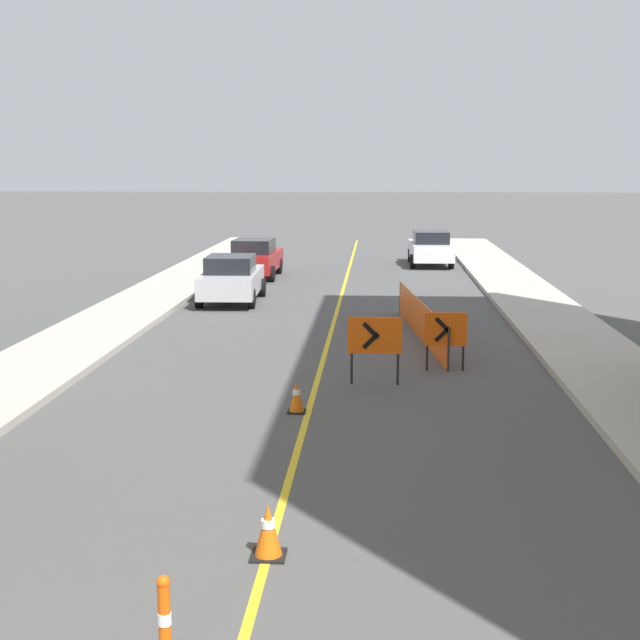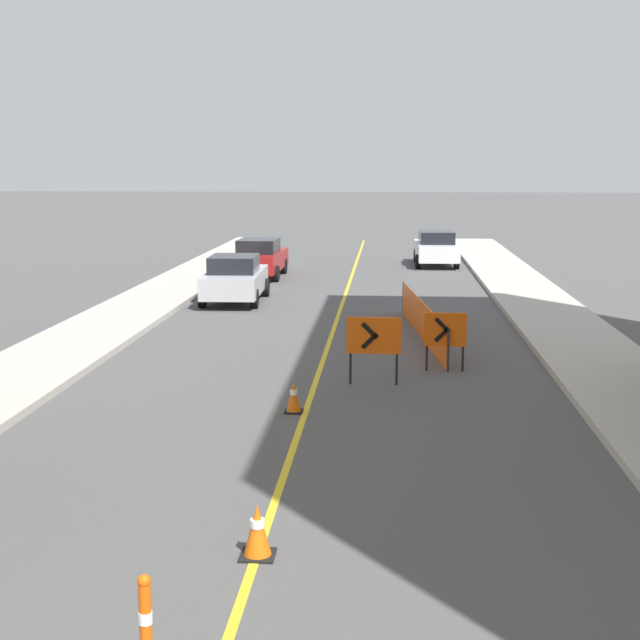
{
  "view_description": "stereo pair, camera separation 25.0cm",
  "coord_description": "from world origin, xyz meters",
  "px_view_note": "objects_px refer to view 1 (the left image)",
  "views": [
    {
      "loc": [
        1.28,
        0.68,
        4.61
      ],
      "look_at": [
        -0.06,
        21.18,
        1.0
      ],
      "focal_mm": 50.0,
      "sensor_mm": 36.0,
      "label": 1
    },
    {
      "loc": [
        1.53,
        0.7,
        4.61
      ],
      "look_at": [
        -0.06,
        21.18,
        1.0
      ],
      "focal_mm": 50.0,
      "sensor_mm": 36.0,
      "label": 2
    }
  ],
  "objects_px": {
    "parked_car_curb_mid": "(254,258)",
    "parked_car_curb_far": "(430,248)",
    "parked_car_curb_near": "(231,279)",
    "traffic_cone_second": "(268,531)",
    "traffic_cone_third": "(297,397)",
    "arrow_barricade_secondary": "(446,331)",
    "arrow_barricade_primary": "(375,338)"
  },
  "relations": [
    {
      "from": "traffic_cone_third",
      "to": "arrow_barricade_primary",
      "type": "height_order",
      "value": "arrow_barricade_primary"
    },
    {
      "from": "traffic_cone_third",
      "to": "arrow_barricade_primary",
      "type": "relative_size",
      "value": 0.42
    },
    {
      "from": "traffic_cone_second",
      "to": "parked_car_curb_far",
      "type": "relative_size",
      "value": 0.15
    },
    {
      "from": "parked_car_curb_mid",
      "to": "parked_car_curb_far",
      "type": "relative_size",
      "value": 1.0
    },
    {
      "from": "traffic_cone_third",
      "to": "parked_car_curb_far",
      "type": "bearing_deg",
      "value": 81.09
    },
    {
      "from": "parked_car_curb_near",
      "to": "traffic_cone_second",
      "type": "bearing_deg",
      "value": -81.52
    },
    {
      "from": "traffic_cone_third",
      "to": "arrow_barricade_primary",
      "type": "bearing_deg",
      "value": 57.27
    },
    {
      "from": "parked_car_curb_mid",
      "to": "parked_car_curb_far",
      "type": "xyz_separation_m",
      "value": [
        7.46,
        4.92,
        0.0
      ]
    },
    {
      "from": "traffic_cone_second",
      "to": "traffic_cone_third",
      "type": "height_order",
      "value": "traffic_cone_second"
    },
    {
      "from": "traffic_cone_second",
      "to": "arrow_barricade_secondary",
      "type": "bearing_deg",
      "value": 74.19
    },
    {
      "from": "arrow_barricade_secondary",
      "to": "parked_car_curb_far",
      "type": "relative_size",
      "value": 0.31
    },
    {
      "from": "traffic_cone_third",
      "to": "parked_car_curb_far",
      "type": "xyz_separation_m",
      "value": [
        3.9,
        24.89,
        0.5
      ]
    },
    {
      "from": "traffic_cone_third",
      "to": "parked_car_curb_near",
      "type": "relative_size",
      "value": 0.14
    },
    {
      "from": "parked_car_curb_near",
      "to": "arrow_barricade_secondary",
      "type": "bearing_deg",
      "value": -58.51
    },
    {
      "from": "traffic_cone_second",
      "to": "parked_car_curb_near",
      "type": "relative_size",
      "value": 0.15
    },
    {
      "from": "arrow_barricade_primary",
      "to": "parked_car_curb_far",
      "type": "height_order",
      "value": "parked_car_curb_far"
    },
    {
      "from": "traffic_cone_third",
      "to": "parked_car_curb_near",
      "type": "bearing_deg",
      "value": 104.36
    },
    {
      "from": "traffic_cone_third",
      "to": "parked_car_curb_far",
      "type": "relative_size",
      "value": 0.14
    },
    {
      "from": "parked_car_curb_near",
      "to": "parked_car_curb_far",
      "type": "height_order",
      "value": "same"
    },
    {
      "from": "traffic_cone_third",
      "to": "traffic_cone_second",
      "type": "bearing_deg",
      "value": -87.86
    },
    {
      "from": "arrow_barricade_secondary",
      "to": "parked_car_curb_mid",
      "type": "distance_m",
      "value": 17.61
    },
    {
      "from": "arrow_barricade_secondary",
      "to": "parked_car_curb_near",
      "type": "xyz_separation_m",
      "value": [
        -6.45,
        9.71,
        -0.1
      ]
    },
    {
      "from": "arrow_barricade_primary",
      "to": "parked_car_curb_far",
      "type": "bearing_deg",
      "value": 84.55
    },
    {
      "from": "arrow_barricade_primary",
      "to": "parked_car_curb_mid",
      "type": "distance_m",
      "value": 18.41
    },
    {
      "from": "traffic_cone_third",
      "to": "arrow_barricade_secondary",
      "type": "bearing_deg",
      "value": 50.18
    },
    {
      "from": "traffic_cone_second",
      "to": "traffic_cone_third",
      "type": "xyz_separation_m",
      "value": [
        -0.23,
        6.24,
        -0.03
      ]
    },
    {
      "from": "traffic_cone_third",
      "to": "arrow_barricade_secondary",
      "type": "relative_size",
      "value": 0.45
    },
    {
      "from": "parked_car_curb_mid",
      "to": "parked_car_curb_near",
      "type": "bearing_deg",
      "value": -87.18
    },
    {
      "from": "arrow_barricade_secondary",
      "to": "parked_car_curb_mid",
      "type": "height_order",
      "value": "parked_car_curb_mid"
    },
    {
      "from": "arrow_barricade_primary",
      "to": "arrow_barricade_secondary",
      "type": "xyz_separation_m",
      "value": [
        1.58,
        1.38,
        -0.11
      ]
    },
    {
      "from": "arrow_barricade_primary",
      "to": "parked_car_curb_mid",
      "type": "xyz_separation_m",
      "value": [
        -5.01,
        17.71,
        -0.21
      ]
    },
    {
      "from": "arrow_barricade_primary",
      "to": "parked_car_curb_near",
      "type": "distance_m",
      "value": 12.11
    }
  ]
}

